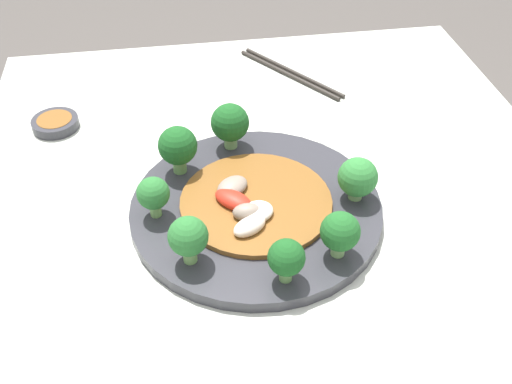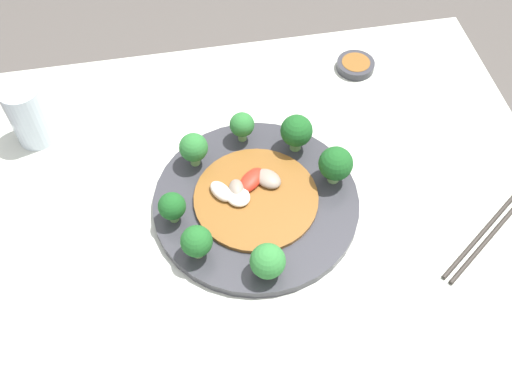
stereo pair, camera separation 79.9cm
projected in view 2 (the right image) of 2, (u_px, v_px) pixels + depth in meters
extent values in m
plane|color=#4C4742|center=(271.00, 374.00, 1.50)|extent=(8.00, 8.00, 0.00)
cube|color=#B7BCAD|center=(275.00, 316.00, 1.21)|extent=(0.89, 0.82, 0.71)
cylinder|color=#333338|center=(256.00, 202.00, 0.93)|extent=(0.32, 0.32, 0.02)
cylinder|color=#7AAD5B|center=(242.00, 135.00, 0.98)|extent=(0.01, 0.01, 0.02)
sphere|color=#286B2D|center=(242.00, 125.00, 0.96)|extent=(0.04, 0.04, 0.04)
cylinder|color=#89B76B|center=(198.00, 251.00, 0.86)|extent=(0.02, 0.02, 0.02)
sphere|color=#1E5B23|center=(197.00, 241.00, 0.84)|extent=(0.05, 0.05, 0.05)
cylinder|color=#7AAD5B|center=(195.00, 159.00, 0.95)|extent=(0.02, 0.02, 0.02)
sphere|color=#286B2D|center=(194.00, 147.00, 0.93)|extent=(0.05, 0.05, 0.05)
cylinder|color=#70A356|center=(174.00, 216.00, 0.89)|extent=(0.01, 0.01, 0.02)
sphere|color=#19511E|center=(172.00, 206.00, 0.87)|extent=(0.04, 0.04, 0.04)
cylinder|color=#89B76B|center=(334.00, 176.00, 0.93)|extent=(0.02, 0.02, 0.02)
sphere|color=#19511E|center=(336.00, 164.00, 0.91)|extent=(0.05, 0.05, 0.05)
cylinder|color=#70A356|center=(295.00, 144.00, 0.97)|extent=(0.02, 0.02, 0.02)
sphere|color=#19511E|center=(297.00, 131.00, 0.95)|extent=(0.05, 0.05, 0.05)
cylinder|color=#89B76B|center=(267.00, 270.00, 0.84)|extent=(0.02, 0.02, 0.01)
sphere|color=#2D7533|center=(268.00, 261.00, 0.82)|extent=(0.05, 0.05, 0.05)
cylinder|color=brown|center=(256.00, 198.00, 0.92)|extent=(0.19, 0.19, 0.01)
ellipsoid|color=beige|center=(221.00, 191.00, 0.91)|extent=(0.04, 0.05, 0.02)
ellipsoid|color=gray|center=(268.00, 179.00, 0.93)|extent=(0.05, 0.05, 0.02)
ellipsoid|color=red|center=(251.00, 180.00, 0.93)|extent=(0.06, 0.06, 0.02)
ellipsoid|color=gray|center=(237.00, 190.00, 0.91)|extent=(0.03, 0.04, 0.02)
ellipsoid|color=silver|center=(238.00, 196.00, 0.91)|extent=(0.05, 0.05, 0.02)
cylinder|color=silver|center=(29.00, 114.00, 0.97)|extent=(0.07, 0.07, 0.11)
cylinder|color=#2D2823|center=(492.00, 234.00, 0.90)|extent=(0.19, 0.14, 0.01)
cylinder|color=#2D2823|center=(485.00, 230.00, 0.90)|extent=(0.19, 0.14, 0.01)
cylinder|color=#333338|center=(355.00, 65.00, 1.11)|extent=(0.07, 0.07, 0.01)
cylinder|color=brown|center=(356.00, 63.00, 1.10)|extent=(0.05, 0.05, 0.00)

